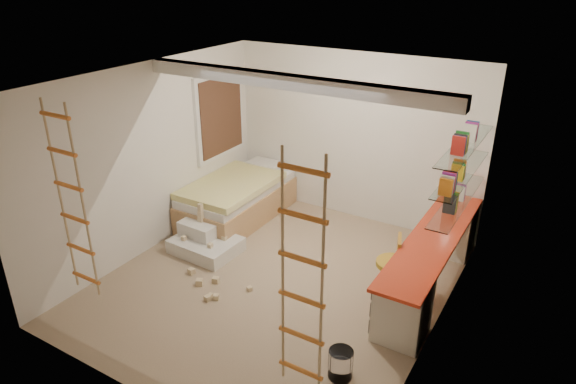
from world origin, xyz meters
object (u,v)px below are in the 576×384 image
Objects in this scene: desk at (431,261)px; swivel_chair at (393,275)px; play_platform at (205,240)px; bed at (238,199)px.

swivel_chair reaches higher than desk.
bed is at bearing 100.16° from play_platform.
desk is 3.54× the size of swivel_chair.
swivel_chair is 2.68m from play_platform.
bed reaches higher than play_platform.
swivel_chair reaches higher than play_platform.
swivel_chair is (-0.35, -0.38, -0.11)m from desk.
bed is 2.16× the size of play_platform.
bed is (-3.20, 0.36, -0.07)m from desk.
play_platform is at bearing -166.88° from desk.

